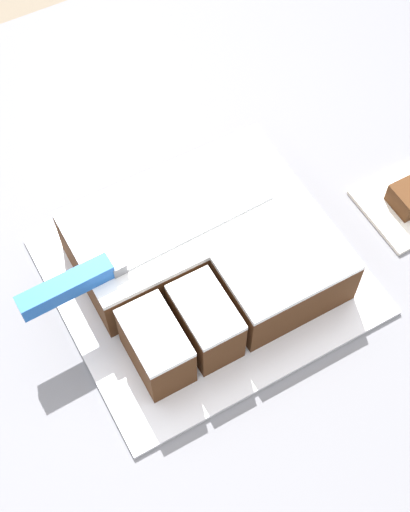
{
  "coord_description": "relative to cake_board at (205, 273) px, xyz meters",
  "views": [
    {
      "loc": [
        -0.17,
        -0.37,
        1.68
      ],
      "look_at": [
        0.04,
        0.0,
        0.97
      ],
      "focal_mm": 50.0,
      "sensor_mm": 36.0,
      "label": 1
    }
  ],
  "objects": [
    {
      "name": "ground_plane",
      "position": [
        -0.04,
        -0.0,
        -0.93
      ],
      "size": [
        8.0,
        8.0,
        0.0
      ],
      "primitive_type": "plane",
      "color": "#7F705B"
    },
    {
      "name": "countertop",
      "position": [
        -0.04,
        -0.0,
        -0.46
      ],
      "size": [
        1.4,
        1.1,
        0.92
      ],
      "color": "slate",
      "rests_on": "ground_plane"
    },
    {
      "name": "cake_board",
      "position": [
        0.0,
        0.0,
        0.0
      ],
      "size": [
        0.35,
        0.31,
        0.01
      ],
      "color": "silver",
      "rests_on": "countertop"
    },
    {
      "name": "cake",
      "position": [
        0.0,
        0.0,
        0.04
      ],
      "size": [
        0.27,
        0.24,
        0.08
      ],
      "color": "#472814",
      "rests_on": "cake_board"
    },
    {
      "name": "knife",
      "position": [
        -0.13,
        0.01,
        0.09
      ],
      "size": [
        0.31,
        0.03,
        0.02
      ],
      "rotation": [
        0.0,
        0.0,
        0.03
      ],
      "color": "silver",
      "rests_on": "cake"
    },
    {
      "name": "paper_napkin",
      "position": [
        0.28,
        -0.04,
        0.0
      ],
      "size": [
        0.11,
        0.11,
        0.01
      ],
      "color": "white",
      "rests_on": "countertop"
    },
    {
      "name": "brownie",
      "position": [
        0.28,
        -0.04,
        0.02
      ],
      "size": [
        0.04,
        0.04,
        0.03
      ],
      "color": "#472814",
      "rests_on": "paper_napkin"
    }
  ]
}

